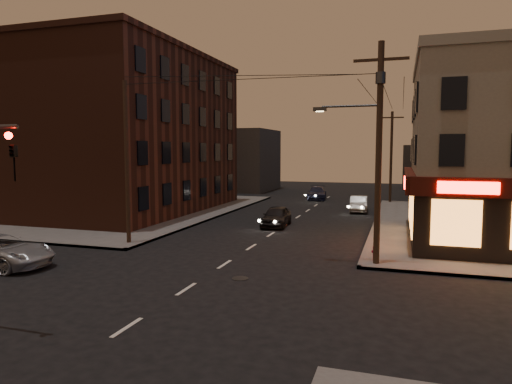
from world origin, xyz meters
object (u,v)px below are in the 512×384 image
at_px(sedan_far, 317,193).
at_px(fire_hydrant, 375,252).
at_px(sedan_near, 276,216).
at_px(sedan_mid, 359,204).

bearing_deg(sedan_far, fire_hydrant, -81.65).
xyz_separation_m(sedan_near, fire_hydrant, (7.23, -8.87, -0.15)).
distance_m(sedan_near, fire_hydrant, 11.45).
bearing_deg(sedan_mid, sedan_far, 117.25).
distance_m(sedan_near, sedan_mid, 10.69).
relative_size(sedan_near, sedan_far, 0.88).
bearing_deg(fire_hydrant, sedan_far, 105.65).
relative_size(sedan_near, sedan_mid, 1.00).
xyz_separation_m(sedan_near, sedan_far, (-0.34, 18.16, -0.02)).
bearing_deg(sedan_near, sedan_mid, 59.87).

